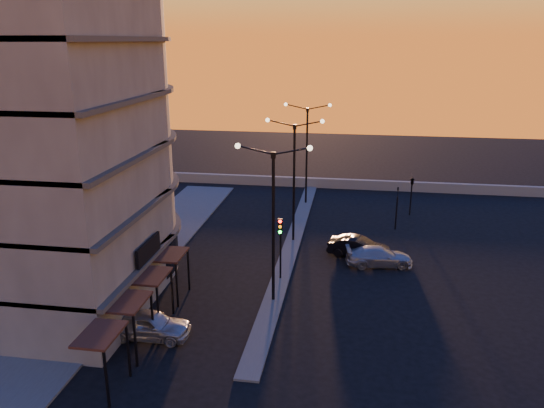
% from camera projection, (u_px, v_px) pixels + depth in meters
% --- Properties ---
extents(ground, '(120.00, 120.00, 0.00)m').
position_uv_depth(ground, '(273.00, 301.00, 31.74)').
color(ground, black).
rests_on(ground, ground).
extents(sidewalk_west, '(5.00, 40.00, 0.12)m').
position_uv_depth(sidewalk_west, '(134.00, 262.00, 37.07)').
color(sidewalk_west, '#50504D').
rests_on(sidewalk_west, ground).
extents(median, '(1.20, 36.00, 0.12)m').
position_uv_depth(median, '(293.00, 240.00, 41.15)').
color(median, '#50504D').
rests_on(median, ground).
extents(parapet, '(44.00, 0.50, 1.00)m').
position_uv_depth(parapet, '(330.00, 183.00, 55.81)').
color(parapet, gray).
rests_on(parapet, ground).
extents(building, '(14.35, 17.08, 25.00)m').
position_uv_depth(building, '(32.00, 95.00, 30.34)').
color(building, '#645E58').
rests_on(building, ground).
extents(streetlamp_near, '(4.32, 0.32, 9.51)m').
position_uv_depth(streetlamp_near, '(273.00, 212.00, 30.08)').
color(streetlamp_near, black).
rests_on(streetlamp_near, ground).
extents(streetlamp_mid, '(4.32, 0.32, 9.51)m').
position_uv_depth(streetlamp_mid, '(294.00, 171.00, 39.51)').
color(streetlamp_mid, black).
rests_on(streetlamp_mid, ground).
extents(streetlamp_far, '(4.32, 0.32, 9.51)m').
position_uv_depth(streetlamp_far, '(307.00, 146.00, 48.94)').
color(streetlamp_far, black).
rests_on(streetlamp_far, ground).
extents(traffic_light_main, '(0.28, 0.44, 4.25)m').
position_uv_depth(traffic_light_main, '(280.00, 239.00, 33.59)').
color(traffic_light_main, black).
rests_on(traffic_light_main, ground).
extents(signal_east_a, '(0.13, 0.16, 3.60)m').
position_uv_depth(signal_east_a, '(397.00, 207.00, 43.16)').
color(signal_east_a, black).
rests_on(signal_east_a, ground).
extents(signal_east_b, '(0.42, 1.99, 3.60)m').
position_uv_depth(signal_east_b, '(412.00, 181.00, 46.36)').
color(signal_east_b, black).
rests_on(signal_east_b, ground).
extents(car_hatchback, '(4.42, 1.84, 1.50)m').
position_uv_depth(car_hatchback, '(149.00, 325.00, 27.63)').
color(car_hatchback, '#A5A7AD').
rests_on(car_hatchback, ground).
extents(car_sedan, '(4.59, 2.47, 1.44)m').
position_uv_depth(car_sedan, '(359.00, 247.00, 37.98)').
color(car_sedan, black).
rests_on(car_sedan, ground).
extents(car_wagon, '(4.80, 2.51, 1.33)m').
position_uv_depth(car_wagon, '(379.00, 256.00, 36.55)').
color(car_wagon, '#9EA0A5').
rests_on(car_wagon, ground).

